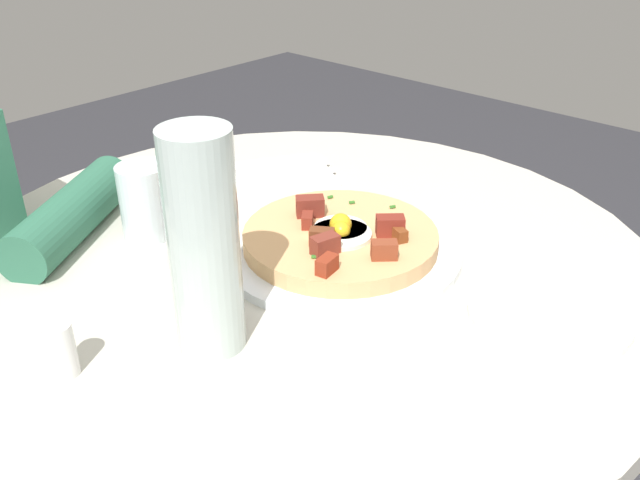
% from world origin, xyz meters
% --- Properties ---
extents(dining_table, '(0.94, 0.94, 0.75)m').
position_xyz_m(dining_table, '(0.00, 0.00, 0.57)').
color(dining_table, beige).
rests_on(dining_table, ground_plane).
extents(pizza_plate, '(0.32, 0.32, 0.01)m').
position_xyz_m(pizza_plate, '(0.04, 0.03, 0.76)').
color(pizza_plate, white).
rests_on(pizza_plate, dining_table).
extents(breakfast_pizza, '(0.25, 0.25, 0.05)m').
position_xyz_m(breakfast_pizza, '(0.04, 0.03, 0.78)').
color(breakfast_pizza, tan).
rests_on(breakfast_pizza, pizza_plate).
extents(bread_plate, '(0.18, 0.18, 0.01)m').
position_xyz_m(bread_plate, '(0.31, 0.08, 0.76)').
color(bread_plate, white).
rests_on(bread_plate, dining_table).
extents(napkin, '(0.21, 0.22, 0.00)m').
position_xyz_m(napkin, '(-0.20, 0.16, 0.75)').
color(napkin, white).
rests_on(napkin, dining_table).
extents(fork, '(0.10, 0.16, 0.00)m').
position_xyz_m(fork, '(-0.19, 0.15, 0.76)').
color(fork, silver).
rests_on(fork, napkin).
extents(knife, '(0.10, 0.16, 0.00)m').
position_xyz_m(knife, '(-0.22, 0.17, 0.76)').
color(knife, silver).
rests_on(knife, napkin).
extents(water_glass, '(0.07, 0.07, 0.10)m').
position_xyz_m(water_glass, '(-0.19, -0.10, 0.80)').
color(water_glass, silver).
rests_on(water_glass, dining_table).
extents(water_bottle, '(0.07, 0.07, 0.24)m').
position_xyz_m(water_bottle, '(0.06, -0.20, 0.87)').
color(water_bottle, silver).
rests_on(water_bottle, dining_table).
extents(salt_shaker, '(0.03, 0.03, 0.06)m').
position_xyz_m(salt_shaker, '(-0.01, -0.33, 0.78)').
color(salt_shaker, white).
rests_on(salt_shaker, dining_table).
extents(pepper_shaker, '(0.03, 0.03, 0.05)m').
position_xyz_m(pepper_shaker, '(-0.10, -0.11, 0.78)').
color(pepper_shaker, '#3F3833').
rests_on(pepper_shaker, dining_table).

